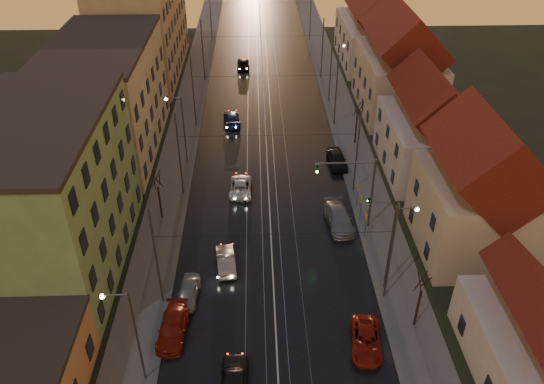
{
  "coord_description": "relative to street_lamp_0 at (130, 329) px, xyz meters",
  "views": [
    {
      "loc": [
        -1.16,
        -20.55,
        29.97
      ],
      "look_at": [
        0.19,
        19.55,
        3.03
      ],
      "focal_mm": 35.0,
      "sensor_mm": 36.0,
      "label": 1
    }
  ],
  "objects": [
    {
      "name": "parked_right_1",
      "position": [
        15.43,
        16.38,
        -4.13
      ],
      "size": [
        2.61,
        5.4,
        1.51
      ],
      "primitive_type": "imported",
      "rotation": [
        0.0,
        0.0,
        0.1
      ],
      "color": "#96969B",
      "rests_on": "ground"
    },
    {
      "name": "street_lamp_1",
      "position": [
        18.21,
        8.0,
        0.0
      ],
      "size": [
        1.75,
        0.32,
        8.0
      ],
      "color": "#595B60",
      "rests_on": "ground"
    },
    {
      "name": "tram_rail_2",
      "position": [
        9.87,
        38.0,
        -4.83
      ],
      "size": [
        0.06,
        120.0,
        0.03
      ],
      "primitive_type": "cube",
      "color": "gray",
      "rests_on": "road"
    },
    {
      "name": "catenary_pole_r_3",
      "position": [
        17.7,
        37.0,
        -0.39
      ],
      "size": [
        0.16,
        0.16,
        9.0
      ],
      "primitive_type": "cylinder",
      "color": "#595B60",
      "rests_on": "ground"
    },
    {
      "name": "parked_right_2",
      "position": [
        16.7,
        27.13,
        -4.11
      ],
      "size": [
        2.1,
        4.63,
        1.54
      ],
      "primitive_type": "imported",
      "rotation": [
        0.0,
        0.0,
        0.06
      ],
      "color": "black",
      "rests_on": "ground"
    },
    {
      "name": "apartment_left_3",
      "position": [
        -8.4,
        56.0,
        2.11
      ],
      "size": [
        10.0,
        24.0,
        14.0
      ],
      "primitive_type": "cube",
      "color": "tan",
      "rests_on": "ground"
    },
    {
      "name": "house_right_1",
      "position": [
        26.1,
        13.0,
        0.56
      ],
      "size": [
        8.67,
        10.2,
        10.8
      ],
      "color": "#C2B195",
      "rests_on": "ground"
    },
    {
      "name": "street_lamp_0",
      "position": [
        0.0,
        0.0,
        0.0
      ],
      "size": [
        1.75,
        0.32,
        8.0
      ],
      "color": "#595B60",
      "rests_on": "ground"
    },
    {
      "name": "catenary_pole_l_4",
      "position": [
        0.5,
        52.0,
        -0.39
      ],
      "size": [
        0.16,
        0.16,
        9.0
      ],
      "primitive_type": "cylinder",
      "color": "#595B60",
      "rests_on": "ground"
    },
    {
      "name": "catenary_pole_r_2",
      "position": [
        17.7,
        22.0,
        -0.39
      ],
      "size": [
        0.16,
        0.16,
        9.0
      ],
      "primitive_type": "cylinder",
      "color": "#595B60",
      "rests_on": "ground"
    },
    {
      "name": "house_right_3",
      "position": [
        26.1,
        41.0,
        0.92
      ],
      "size": [
        9.18,
        14.28,
        11.5
      ],
      "color": "#C2B195",
      "rests_on": "ground"
    },
    {
      "name": "tram_rail_3",
      "position": [
        11.3,
        38.0,
        -4.83
      ],
      "size": [
        0.06,
        120.0,
        0.03
      ],
      "primitive_type": "cube",
      "color": "gray",
      "rests_on": "road"
    },
    {
      "name": "parked_right_0",
      "position": [
        15.39,
        2.26,
        -4.26
      ],
      "size": [
        2.64,
        4.72,
        1.25
      ],
      "primitive_type": "imported",
      "rotation": [
        0.0,
        0.0,
        -0.13
      ],
      "color": "maroon",
      "rests_on": "ground"
    },
    {
      "name": "parked_left_2",
      "position": [
        1.69,
        3.79,
        -4.21
      ],
      "size": [
        2.15,
        4.74,
        1.35
      ],
      "primitive_type": "imported",
      "rotation": [
        0.0,
        0.0,
        -0.06
      ],
      "color": "maroon",
      "rests_on": "ground"
    },
    {
      "name": "house_right_4",
      "position": [
        26.1,
        59.0,
        0.16
      ],
      "size": [
        9.18,
        16.32,
        10.0
      ],
      "color": "beige",
      "rests_on": "ground"
    },
    {
      "name": "catenary_pole_l_3",
      "position": [
        0.5,
        37.0,
        -0.39
      ],
      "size": [
        0.16,
        0.16,
        9.0
      ],
      "primitive_type": "cylinder",
      "color": "#595B60",
      "rests_on": "ground"
    },
    {
      "name": "driving_car_4",
      "position": [
        6.14,
        56.94,
        -4.12
      ],
      "size": [
        2.03,
        4.55,
        1.52
      ],
      "primitive_type": "imported",
      "rotation": [
        0.0,
        0.0,
        3.19
      ],
      "color": "black",
      "rests_on": "ground"
    },
    {
      "name": "tram_rail_1",
      "position": [
        8.33,
        38.0,
        -4.83
      ],
      "size": [
        0.06,
        120.0,
        0.03
      ],
      "primitive_type": "cube",
      "color": "gray",
      "rests_on": "road"
    },
    {
      "name": "bare_tree_0",
      "position": [
        -1.09,
        18.0,
        -2.4
      ],
      "size": [
        1.09,
        1.09,
        5.11
      ],
      "color": "black",
      "rests_on": "ground"
    },
    {
      "name": "sidewalk_left",
      "position": [
        -0.9,
        38.0,
        -4.81
      ],
      "size": [
        4.0,
        120.0,
        0.15
      ],
      "primitive_type": "cube",
      "color": "#4C4C4C",
      "rests_on": "ground"
    },
    {
      "name": "street_lamp_3",
      "position": [
        18.21,
        44.0,
        0.0
      ],
      "size": [
        1.75,
        0.32,
        8.0
      ],
      "color": "#595B60",
      "rests_on": "ground"
    },
    {
      "name": "driving_car_1",
      "position": [
        5.22,
        10.96,
        -4.2
      ],
      "size": [
        1.95,
        4.33,
        1.38
      ],
      "primitive_type": "imported",
      "rotation": [
        0.0,
        0.0,
        3.26
      ],
      "color": "#97979C",
      "rests_on": "ground"
    },
    {
      "name": "catenary_pole_l_5",
      "position": [
        0.5,
        70.0,
        -0.39
      ],
      "size": [
        0.16,
        0.16,
        9.0
      ],
      "primitive_type": "cylinder",
      "color": "#595B60",
      "rests_on": "ground"
    },
    {
      "name": "bare_tree_2",
      "position": [
        19.51,
        32.0,
        -2.4
      ],
      "size": [
        1.09,
        1.09,
        5.11
      ],
      "color": "black",
      "rests_on": "ground"
    },
    {
      "name": "catenary_pole_r_4",
      "position": [
        17.7,
        52.0,
        -0.39
      ],
      "size": [
        0.16,
        0.16,
        9.0
      ],
      "primitive_type": "cylinder",
      "color": "#595B60",
      "rests_on": "ground"
    },
    {
      "name": "sidewalk_right",
      "position": [
        19.1,
        38.0,
        -4.81
      ],
      "size": [
        4.0,
        120.0,
        0.15
      ],
      "primitive_type": "cube",
      "color": "#4C4C4C",
      "rests_on": "ground"
    },
    {
      "name": "tram_rail_0",
      "position": [
        6.9,
        38.0,
        -4.83
      ],
      "size": [
        0.06,
        120.0,
        0.03
      ],
      "primitive_type": "cube",
      "color": "gray",
      "rests_on": "road"
    },
    {
      "name": "house_right_0",
      "position": [
        26.1,
        0.0,
        -1.96
      ],
      "size": [
        8.16,
        10.2,
        5.8
      ],
      "color": "beige",
      "rests_on": "ground"
    },
    {
      "name": "bare_tree_1",
      "position": [
        19.31,
        4.0,
        -2.4
      ],
      "size": [
        1.09,
        1.09,
        5.11
      ],
      "color": "black",
      "rests_on": "ground"
    },
    {
      "name": "driving_car_0",
      "position": [
        6.23,
        -0.95,
        -4.11
      ],
      "size": [
        1.88,
        4.6,
        1.56
      ],
      "primitive_type": "imported",
      "rotation": [
        0.0,
        0.0,
        3.13
      ],
      "color": "black",
      "rests_on": "ground"
    },
    {
      "name": "catenary_pole_r_5",
      "position": [
        17.7,
        70.0,
        -0.39
      ],
      "size": [
        0.16,
        0.16,
        9.0
      ],
      "primitive_type": "cylinder",
      "color": "#595B60",
      "rests_on": "ground"
    },
    {
      "name": "traffic_light_mast",
      "position": [
        17.1,
        16.0,
        -0.29
      ],
      "size": [
        5.3,
        0.32,
        7.2
      ],
      "color": "#595B60",
      "rests_on": "ground"
    },
    {
      "name": "house_right_2",
      "position": [
        26.1,
        26.0,
        -0.24
      ],
      "size": [
        9.18,
        12.24,
        9.2
      ],
      "color": "beige",
      "rests_on": "ground"
    },
    {
      "name": "catenary_pole_l_2",
      "position": [
        0.5,
        22.0,
        -0.39
      ],
      "size": [
        0.16,
        0.16,
        9.0
      ],
      "primitive_type": "cylinder",
      "color": "#595B60",
      "rests_on": "ground"
    },
    {
      "name": "parked_left_3",
      "position": [
        2.44,
        7.42,
        -4.24
      ],
      "size": [
        1.82,
        3.92,
        1.3
      ],
      "primitive_type": "imported",
      "rotation": [
        0.0,
        0.0,
        -0.08
      ],
      "color": "#98999E",
      "rests_on": "ground"
    },
    {
      "name": "apartment_left_1",
      "position": [
        -8.4,
        12.0,
        1.61
      ],
      "size": [
        10.0,
        18.0,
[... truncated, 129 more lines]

